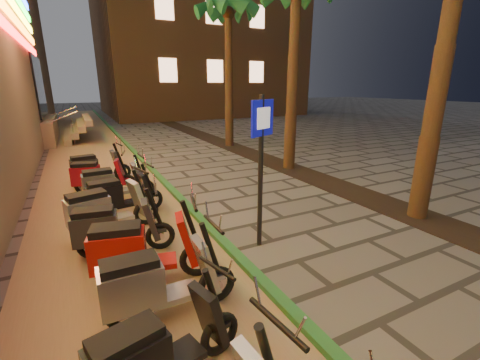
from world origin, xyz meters
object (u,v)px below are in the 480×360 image
pedestrian_sign (261,152)px  scooter_11 (110,184)px  scooter_10 (117,196)px  scooter_12 (96,176)px  scooter_7 (138,251)px  scooter_8 (112,229)px  scooter_13 (94,168)px  scooter_6 (154,284)px  scooter_5 (155,354)px  scooter_9 (104,210)px

pedestrian_sign → scooter_11: 4.35m
scooter_10 → pedestrian_sign: bearing=-57.5°
scooter_12 → scooter_7: bearing=-71.9°
scooter_8 → scooter_11: size_ratio=0.98×
scooter_11 → scooter_13: 2.01m
scooter_6 → scooter_8: 1.99m
scooter_5 → scooter_12: bearing=75.7°
scooter_7 → scooter_9: size_ratio=1.01×
pedestrian_sign → scooter_7: pedestrian_sign is taller
scooter_5 → scooter_10: size_ratio=0.96×
scooter_8 → scooter_12: scooter_8 is taller
scooter_6 → scooter_12: bearing=93.2°
scooter_5 → scooter_7: (0.21, 1.94, 0.06)m
scooter_5 → pedestrian_sign: bearing=27.3°
scooter_5 → scooter_13: 7.71m
scooter_8 → scooter_7: bearing=-67.0°
scooter_9 → scooter_10: 0.95m
scooter_9 → scooter_5: bearing=-102.0°
pedestrian_sign → scooter_11: bearing=97.7°
scooter_11 → scooter_7: bearing=-92.7°
pedestrian_sign → scooter_9: size_ratio=1.53×
scooter_5 → scooter_13: bearing=75.6°
scooter_7 → scooter_12: size_ratio=1.10×
scooter_6 → scooter_9: (-0.33, 2.84, 0.02)m
pedestrian_sign → scooter_13: pedestrian_sign is taller
scooter_10 → scooter_11: scooter_11 is taller
scooter_8 → scooter_12: 3.76m
scooter_12 → scooter_11: bearing=-61.1°
scooter_9 → scooter_10: (0.35, 0.88, -0.04)m
scooter_13 → scooter_11: bearing=-92.0°
scooter_6 → scooter_12: size_ratio=1.05×
pedestrian_sign → scooter_7: (-2.22, -0.24, -1.22)m
scooter_12 → scooter_13: (0.01, 0.94, 0.02)m
scooter_11 → scooter_12: size_ratio=1.04×
scooter_7 → scooter_8: 1.09m
scooter_5 → scooter_9: scooter_9 is taller
scooter_8 → scooter_5: bearing=-79.6°
scooter_8 → scooter_10: bearing=89.7°
scooter_7 → pedestrian_sign: bearing=19.2°
scooter_6 → scooter_10: bearing=90.1°
scooter_11 → scooter_13: bearing=94.4°
scooter_5 → scooter_11: scooter_11 is taller
scooter_7 → scooter_9: 1.96m
scooter_6 → scooter_13: (-0.26, 6.67, -0.01)m
scooter_5 → scooter_9: size_ratio=0.89×
scooter_6 → scooter_10: scooter_6 is taller
scooter_10 → scooter_7: bearing=-98.6°
scooter_11 → scooter_12: (-0.26, 1.05, -0.02)m
scooter_7 → scooter_8: bearing=116.6°
scooter_5 → scooter_12: 6.76m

